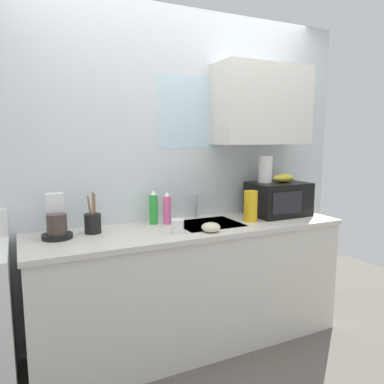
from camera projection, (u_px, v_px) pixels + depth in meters
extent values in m
cube|color=silver|center=(173.00, 174.00, 2.91)|extent=(3.06, 0.10, 2.50)
cube|color=silver|center=(262.00, 105.00, 2.94)|extent=(0.78, 0.32, 0.62)
cube|color=silver|center=(192.00, 113.00, 2.87)|extent=(0.56, 0.02, 0.55)
cube|color=silver|center=(192.00, 288.00, 2.72)|extent=(2.26, 0.60, 0.86)
cube|color=beige|center=(192.00, 229.00, 2.65)|extent=(2.29, 0.63, 0.03)
cube|color=#9EA0A5|center=(209.00, 233.00, 2.74)|extent=(0.46, 0.38, 0.14)
cylinder|color=#B2B5BA|center=(196.00, 206.00, 2.92)|extent=(0.03, 0.03, 0.19)
cube|color=black|center=(278.00, 199.00, 3.02)|extent=(0.46, 0.34, 0.27)
cube|color=black|center=(287.00, 203.00, 2.85)|extent=(0.28, 0.01, 0.17)
ellipsoid|color=gold|center=(284.00, 178.00, 3.02)|extent=(0.20, 0.11, 0.07)
cylinder|color=white|center=(265.00, 169.00, 2.99)|extent=(0.11, 0.11, 0.22)
cylinder|color=black|center=(57.00, 236.00, 2.33)|extent=(0.19, 0.19, 0.03)
cylinder|color=#3F332D|center=(57.00, 224.00, 2.31)|extent=(0.12, 0.12, 0.13)
cube|color=silver|center=(55.00, 213.00, 2.38)|extent=(0.11, 0.09, 0.26)
cylinder|color=#E55999|center=(167.00, 210.00, 2.71)|extent=(0.06, 0.06, 0.21)
cone|color=white|center=(167.00, 194.00, 2.69)|extent=(0.04, 0.04, 0.04)
cylinder|color=green|center=(154.00, 209.00, 2.71)|extent=(0.06, 0.06, 0.22)
cone|color=white|center=(153.00, 192.00, 2.69)|extent=(0.05, 0.05, 0.04)
cylinder|color=gold|center=(251.00, 206.00, 2.79)|extent=(0.10, 0.10, 0.24)
cylinder|color=white|center=(178.00, 227.00, 2.45)|extent=(0.08, 0.08, 0.09)
cylinder|color=black|center=(93.00, 223.00, 2.46)|extent=(0.11, 0.11, 0.13)
cylinder|color=olive|center=(90.00, 211.00, 2.44)|extent=(0.03, 0.01, 0.22)
cylinder|color=olive|center=(95.00, 211.00, 2.46)|extent=(0.02, 0.03, 0.22)
cylinder|color=olive|center=(93.00, 210.00, 2.43)|extent=(0.02, 0.03, 0.24)
ellipsoid|color=beige|center=(211.00, 227.00, 2.49)|extent=(0.13, 0.13, 0.06)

